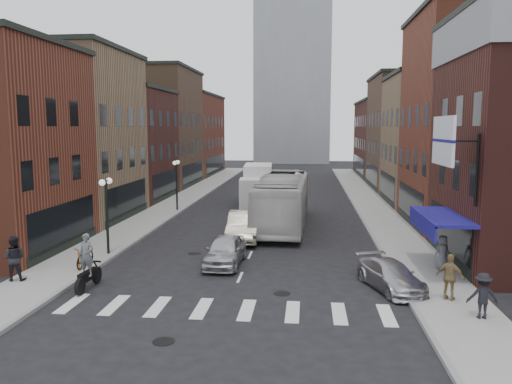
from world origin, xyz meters
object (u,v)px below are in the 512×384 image
bike_rack (82,259)px  transit_bus (283,200)px  ped_left_solo (14,258)px  ped_right_b (450,277)px  streetlamp_far (176,176)px  parked_bicycle (85,256)px  sedan_left_far (243,226)px  ped_right_a (483,296)px  curb_car (391,276)px  sedan_left_near (225,250)px  ped_right_c (442,252)px  box_truck (257,185)px  motorcycle_rider (87,263)px  streetlamp_near (106,202)px  billboard_sign (445,142)px

bike_rack → transit_bus: size_ratio=0.06×
ped_left_solo → ped_right_b: (18.08, -0.63, -0.08)m
streetlamp_far → ped_right_b: (15.88, -19.51, -1.86)m
transit_bus → parked_bicycle: size_ratio=6.84×
sedan_left_far → ped_right_a: 15.40m
curb_car → ped_right_a: ped_right_a is taller
curb_car → ped_right_a: (2.58, -3.30, 0.37)m
bike_rack → ped_left_solo: size_ratio=0.41×
ped_right_a → sedan_left_near: bearing=-30.4°
streetlamp_far → ped_right_c: (16.68, -15.27, -1.95)m
sedan_left_far → ped_left_solo: 12.87m
ped_left_solo → streetlamp_far: bearing=-106.4°
box_truck → motorcycle_rider: box_truck is taller
streetlamp_far → ped_right_b: streetlamp_far is taller
sedan_left_near → streetlamp_near: bearing=172.4°
ped_left_solo → ped_right_a: size_ratio=1.22×
bike_rack → ped_right_c: ped_right_c is taller
ped_right_a → motorcycle_rider: bearing=-5.8°
streetlamp_far → sedan_left_far: bearing=-55.2°
streetlamp_far → parked_bicycle: size_ratio=2.19×
motorcycle_rider → parked_bicycle: size_ratio=1.27×
sedan_left_near → ped_left_solo: size_ratio=2.17×
streetlamp_near → curb_car: bearing=-16.1°
transit_bus → billboard_sign: bearing=-58.2°
parked_bicycle → ped_right_b: (15.98, -3.01, 0.41)m
bike_rack → transit_bus: 14.78m
billboard_sign → streetlamp_near: 16.68m
ped_right_b → ped_right_c: ped_right_b is taller
motorcycle_rider → ped_right_c: bearing=20.5°
ped_right_c → streetlamp_far: bearing=-67.6°
box_truck → ped_right_b: (9.90, -24.22, -0.64)m
sedan_left_near → curb_car: bearing=-20.5°
parked_bicycle → ped_left_solo: bearing=-133.8°
curb_car → parked_bicycle: (-14.00, 1.49, 0.05)m
billboard_sign → sedan_left_far: size_ratio=0.72×
transit_bus → ped_left_solo: size_ratio=6.52×
billboard_sign → ped_right_a: billboard_sign is taller
motorcycle_rider → ped_right_a: bearing=-1.7°
curb_car → streetlamp_far: bearing=108.8°
streetlamp_near → bike_rack: (-0.20, -2.70, -2.36)m
streetlamp_near → ped_left_solo: (-2.20, -4.88, -1.78)m
streetlamp_far → motorcycle_rider: 19.44m
streetlamp_near → ped_right_b: streetlamp_near is taller
transit_bus → streetlamp_far: bearing=152.0°
ped_right_c → ped_left_solo: bearing=-14.3°
sedan_left_near → sedan_left_far: size_ratio=0.84×
ped_right_a → ped_right_b: 1.89m
streetlamp_near → sedan_left_far: (6.60, 4.51, -2.07)m
bike_rack → box_truck: box_truck is taller
streetlamp_near → box_truck: (5.98, 18.71, -1.22)m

